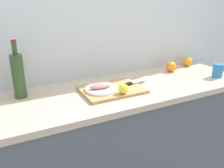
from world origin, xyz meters
The scene contains 11 objects.
back_wall centered at (0.00, 0.33, 1.25)m, with size 3.20×0.05×2.50m, color silver.
kitchen_counter centered at (0.00, 0.00, 0.45)m, with size 2.00×0.60×0.90m.
cutting_board centered at (-0.04, -0.01, 0.91)m, with size 0.40×0.29×0.02m, color tan.
white_plate centered at (-0.12, -0.01, 0.93)m, with size 0.21×0.21×0.01m, color white.
fish_fillet centered at (-0.12, -0.01, 0.95)m, with size 0.15×0.07×0.04m, color tan.
chef_knife centered at (0.11, -0.01, 0.93)m, with size 0.28×0.12×0.02m.
lemon_0 centered at (-0.01, -0.13, 0.95)m, with size 0.06×0.06×0.06m, color yellow.
wine_bottle centered at (-0.59, 0.15, 1.04)m, with size 0.07×0.07×0.36m.
coffee_mug_0 centered at (0.82, -0.12, 0.95)m, with size 0.12×0.08×0.10m.
orange_0 centered at (0.83, 0.21, 0.94)m, with size 0.08×0.08×0.08m, color orange.
orange_1 centered at (0.59, 0.15, 0.94)m, with size 0.08×0.08×0.08m, color orange.
Camera 1 is at (-0.71, -1.34, 1.51)m, focal length 38.81 mm.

